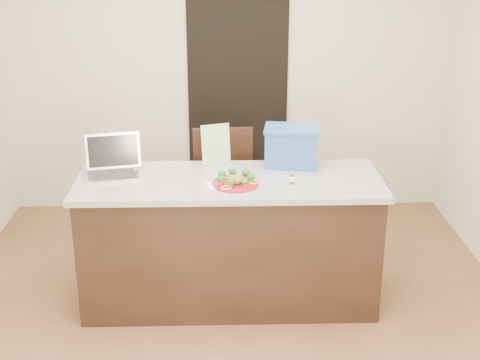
{
  "coord_description": "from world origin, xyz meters",
  "views": [
    {
      "loc": [
        -0.04,
        -3.95,
        2.5
      ],
      "look_at": [
        0.07,
        0.2,
        0.93
      ],
      "focal_mm": 50.0,
      "sensor_mm": 36.0,
      "label": 1
    }
  ],
  "objects_px": {
    "island": "(230,240)",
    "chair": "(223,188)",
    "napkin": "(218,185)",
    "blue_box": "(292,146)",
    "plate": "(235,183)",
    "yogurt_bottle": "(292,181)",
    "laptop": "(112,163)"
  },
  "relations": [
    {
      "from": "laptop",
      "to": "blue_box",
      "type": "xyz_separation_m",
      "value": [
        1.24,
        0.14,
        0.07
      ]
    },
    {
      "from": "island",
      "to": "yogurt_bottle",
      "type": "xyz_separation_m",
      "value": [
        0.41,
        -0.14,
        0.49
      ]
    },
    {
      "from": "yogurt_bottle",
      "to": "island",
      "type": "bearing_deg",
      "value": 160.83
    },
    {
      "from": "plate",
      "to": "island",
      "type": "bearing_deg",
      "value": 108.57
    },
    {
      "from": "plate",
      "to": "blue_box",
      "type": "xyz_separation_m",
      "value": [
        0.41,
        0.39,
        0.13
      ]
    },
    {
      "from": "plate",
      "to": "blue_box",
      "type": "distance_m",
      "value": 0.58
    },
    {
      "from": "yogurt_bottle",
      "to": "laptop",
      "type": "distance_m",
      "value": 1.24
    },
    {
      "from": "island",
      "to": "blue_box",
      "type": "height_order",
      "value": "blue_box"
    },
    {
      "from": "island",
      "to": "napkin",
      "type": "height_order",
      "value": "napkin"
    },
    {
      "from": "island",
      "to": "chair",
      "type": "bearing_deg",
      "value": 93.48
    },
    {
      "from": "plate",
      "to": "yogurt_bottle",
      "type": "distance_m",
      "value": 0.37
    },
    {
      "from": "laptop",
      "to": "blue_box",
      "type": "bearing_deg",
      "value": -5.84
    },
    {
      "from": "laptop",
      "to": "napkin",
      "type": "bearing_deg",
      "value": -31.1
    },
    {
      "from": "napkin",
      "to": "blue_box",
      "type": "distance_m",
      "value": 0.66
    },
    {
      "from": "blue_box",
      "to": "chair",
      "type": "xyz_separation_m",
      "value": [
        -0.49,
        0.39,
        -0.46
      ]
    },
    {
      "from": "plate",
      "to": "napkin",
      "type": "height_order",
      "value": "plate"
    },
    {
      "from": "napkin",
      "to": "blue_box",
      "type": "relative_size",
      "value": 0.36
    },
    {
      "from": "chair",
      "to": "laptop",
      "type": "bearing_deg",
      "value": -148.93
    },
    {
      "from": "yogurt_bottle",
      "to": "laptop",
      "type": "bearing_deg",
      "value": 167.13
    },
    {
      "from": "chair",
      "to": "island",
      "type": "bearing_deg",
      "value": -90.01
    },
    {
      "from": "plate",
      "to": "napkin",
      "type": "bearing_deg",
      "value": 179.47
    },
    {
      "from": "island",
      "to": "chair",
      "type": "height_order",
      "value": "chair"
    },
    {
      "from": "blue_box",
      "to": "plate",
      "type": "bearing_deg",
      "value": -128.52
    },
    {
      "from": "yogurt_bottle",
      "to": "laptop",
      "type": "height_order",
      "value": "laptop"
    },
    {
      "from": "yogurt_bottle",
      "to": "chair",
      "type": "bearing_deg",
      "value": 119.33
    },
    {
      "from": "yogurt_bottle",
      "to": "blue_box",
      "type": "relative_size",
      "value": 0.19
    },
    {
      "from": "yogurt_bottle",
      "to": "blue_box",
      "type": "xyz_separation_m",
      "value": [
        0.04,
        0.41,
        0.11
      ]
    },
    {
      "from": "island",
      "to": "yogurt_bottle",
      "type": "height_order",
      "value": "yogurt_bottle"
    },
    {
      "from": "island",
      "to": "chair",
      "type": "xyz_separation_m",
      "value": [
        -0.04,
        0.66,
        0.14
      ]
    },
    {
      "from": "plate",
      "to": "laptop",
      "type": "relative_size",
      "value": 0.73
    },
    {
      "from": "napkin",
      "to": "blue_box",
      "type": "bearing_deg",
      "value": 36.81
    },
    {
      "from": "island",
      "to": "blue_box",
      "type": "distance_m",
      "value": 0.79
    }
  ]
}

